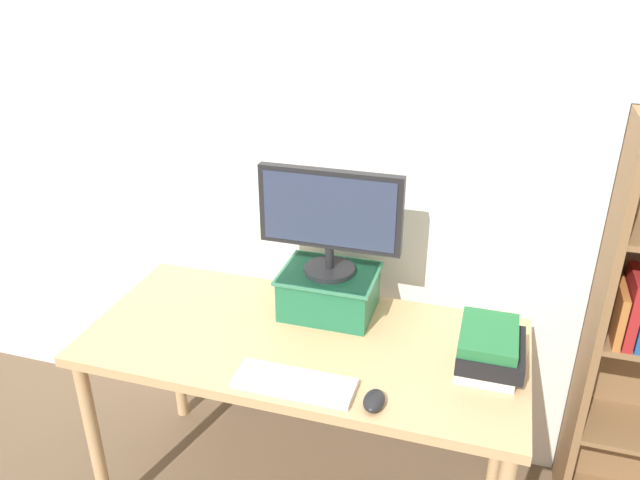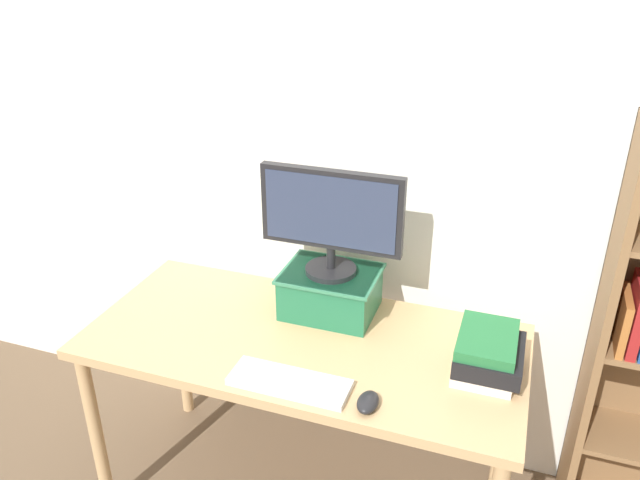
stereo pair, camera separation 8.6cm
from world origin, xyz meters
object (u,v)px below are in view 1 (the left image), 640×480
Objects in this scene: desk at (304,356)px; keyboard at (294,383)px; book_stack at (489,349)px; computer_monitor at (330,217)px; computer_mouse at (374,401)px; riser_box at (329,290)px.

keyboard is (0.05, -0.26, 0.09)m from desk.
keyboard is at bearing -153.63° from book_stack.
book_stack reaches higher than keyboard.
computer_mouse is at bearing -59.56° from computer_monitor.
computer_monitor is 1.34× the size of keyboard.
computer_monitor reaches higher than keyboard.
riser_box is 3.38× the size of computer_mouse.
computer_monitor is at bearing -90.00° from riser_box.
computer_monitor reaches higher than computer_mouse.
riser_box is 0.62m from book_stack.
computer_mouse is (0.31, -0.27, 0.10)m from desk.
computer_mouse is at bearing -136.34° from book_stack.
keyboard is at bearing 176.51° from computer_mouse.
book_stack is (0.63, 0.03, 0.14)m from desk.
computer_mouse is at bearing -59.64° from riser_box.
desk is 5.77× the size of book_stack.
keyboard is at bearing -87.76° from computer_monitor.
riser_box reaches higher than keyboard.
riser_box reaches higher than desk.
desk is at bearing -99.92° from riser_box.
computer_mouse is (0.26, -0.02, 0.01)m from keyboard.
riser_box reaches higher than computer_mouse.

